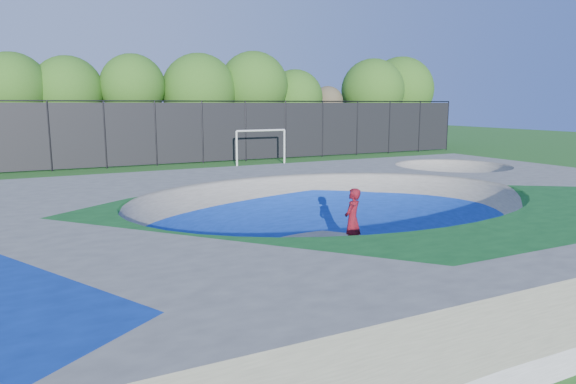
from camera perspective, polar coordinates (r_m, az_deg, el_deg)
name	(u,v)px	position (r m, az deg, el deg)	size (l,w,h in m)	color
ground	(335,250)	(13.81, 5.24, -6.44)	(120.00, 120.00, 0.00)	#1F5918
skate_deck	(335,223)	(13.62, 5.29, -3.41)	(22.00, 14.00, 1.50)	gray
skater	(352,220)	(13.59, 7.17, -3.09)	(0.61, 0.40, 1.68)	red
skateboard	(352,250)	(13.79, 7.10, -6.39)	(0.78, 0.22, 0.05)	black
soccer_goal	(261,140)	(32.37, -3.02, 5.74)	(3.39, 0.12, 2.24)	silver
fence	(156,132)	(33.03, -14.48, 6.46)	(48.09, 0.09, 4.04)	black
treeline	(152,89)	(38.16, -14.86, 11.03)	(52.53, 7.64, 8.05)	#4B3925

